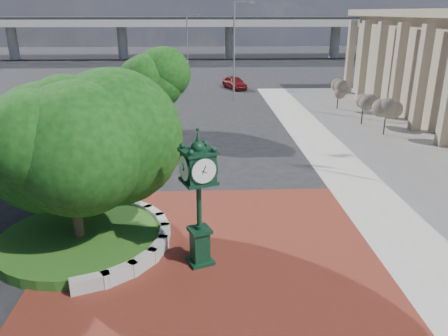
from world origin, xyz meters
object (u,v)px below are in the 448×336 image
post_clock (199,193)px  street_lamp_near (236,44)px  parked_car (235,83)px  street_lamp_far (189,43)px

post_clock → street_lamp_near: size_ratio=0.52×
post_clock → street_lamp_near: bearing=83.4°
parked_car → street_lamp_near: 8.48m
post_clock → street_lamp_near: street_lamp_near is taller
parked_car → street_lamp_near: street_lamp_near is taller
post_clock → parked_car: post_clock is taller
street_lamp_near → post_clock: bearing=-96.6°
street_lamp_far → parked_car: bearing=-51.3°
post_clock → street_lamp_far: bearing=91.9°
parked_car → street_lamp_far: bearing=109.4°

